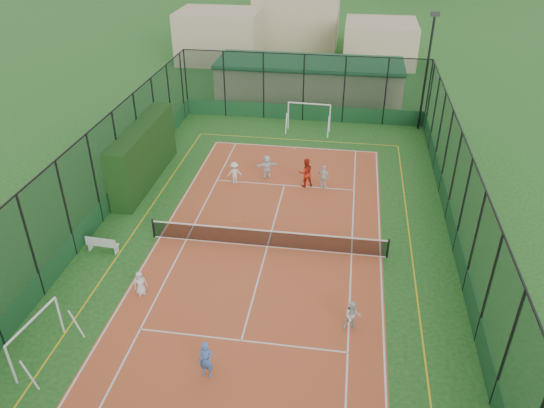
{
  "coord_description": "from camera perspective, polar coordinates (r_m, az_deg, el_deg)",
  "views": [
    {
      "loc": [
        3.45,
        -21.07,
        15.07
      ],
      "look_at": [
        -0.09,
        2.12,
        1.2
      ],
      "focal_mm": 35.0,
      "sensor_mm": 36.0,
      "label": 1
    }
  ],
  "objects": [
    {
      "name": "white_bench",
      "position": [
        26.87,
        -17.76,
        -4.07
      ],
      "size": [
        1.59,
        0.53,
        0.88
      ],
      "primitive_type": null,
      "rotation": [
        0.0,
        0.0,
        -0.06
      ],
      "color": "white",
      "rests_on": "ground"
    },
    {
      "name": "child_far_right",
      "position": [
        31.05,
        5.59,
        2.92
      ],
      "size": [
        0.91,
        0.62,
        1.43
      ],
      "primitive_type": "imported",
      "rotation": [
        0.0,
        0.0,
        2.78
      ],
      "color": "white",
      "rests_on": "court_slab"
    },
    {
      "name": "coach",
      "position": [
        31.08,
        3.65,
        3.39
      ],
      "size": [
        1.05,
        0.94,
        1.77
      ],
      "primitive_type": "imported",
      "rotation": [
        0.0,
        0.0,
        3.52
      ],
      "color": "#B42713",
      "rests_on": "court_slab"
    },
    {
      "name": "child_near_right",
      "position": [
        21.53,
        8.64,
        -11.81
      ],
      "size": [
        0.68,
        0.55,
        1.33
      ],
      "primitive_type": "imported",
      "rotation": [
        0.0,
        0.0,
        0.08
      ],
      "color": "silver",
      "rests_on": "court_slab"
    },
    {
      "name": "child_far_back",
      "position": [
        32.04,
        -0.56,
        4.03
      ],
      "size": [
        1.43,
        0.9,
        1.47
      ],
      "primitive_type": "imported",
      "rotation": [
        0.0,
        0.0,
        3.51
      ],
      "color": "white",
      "rests_on": "court_slab"
    },
    {
      "name": "futsal_goal_near",
      "position": [
        21.9,
        -23.99,
        -13.09
      ],
      "size": [
        2.84,
        1.23,
        1.77
      ],
      "primitive_type": null,
      "rotation": [
        0.0,
        0.0,
        1.41
      ],
      "color": "white",
      "rests_on": "ground"
    },
    {
      "name": "child_near_mid",
      "position": [
        19.69,
        -7.09,
        -16.3
      ],
      "size": [
        0.59,
        0.42,
        1.52
      ],
      "primitive_type": "imported",
      "rotation": [
        0.0,
        0.0,
        -0.11
      ],
      "color": "#4674C7",
      "rests_on": "court_slab"
    },
    {
      "name": "perimeter_fence",
      "position": [
        24.78,
        -0.53,
        0.1
      ],
      "size": [
        18.12,
        34.12,
        5.0
      ],
      "primitive_type": null,
      "color": "black",
      "rests_on": "ground"
    },
    {
      "name": "child_near_left",
      "position": [
        23.65,
        -14.0,
        -8.27
      ],
      "size": [
        0.67,
        0.64,
        1.16
      ],
      "primitive_type": "imported",
      "rotation": [
        0.0,
        0.0,
        0.67
      ],
      "color": "silver",
      "rests_on": "court_slab"
    },
    {
      "name": "tennis_net",
      "position": [
        25.83,
        -0.51,
        -3.66
      ],
      "size": [
        11.67,
        0.12,
        1.06
      ],
      "primitive_type": null,
      "color": "black",
      "rests_on": "ground"
    },
    {
      "name": "ground",
      "position": [
        26.14,
        -0.51,
        -4.62
      ],
      "size": [
        300.0,
        300.0,
        0.0
      ],
      "primitive_type": "plane",
      "color": "#1C4E1A",
      "rests_on": "ground"
    },
    {
      "name": "child_far_left",
      "position": [
        31.49,
        -4.07,
        3.36
      ],
      "size": [
        1.01,
        0.79,
        1.38
      ],
      "primitive_type": "imported",
      "rotation": [
        0.0,
        0.0,
        3.49
      ],
      "color": "silver",
      "rests_on": "court_slab"
    },
    {
      "name": "futsal_goal_far",
      "position": [
        38.87,
        3.98,
        9.31
      ],
      "size": [
        3.17,
        1.06,
        2.02
      ],
      "primitive_type": null,
      "rotation": [
        0.0,
        0.0,
        -0.05
      ],
      "color": "white",
      "rests_on": "ground"
    },
    {
      "name": "floodlight_ne",
      "position": [
        39.57,
        16.25,
        13.35
      ],
      "size": [
        0.6,
        0.26,
        8.25
      ],
      "primitive_type": null,
      "color": "black",
      "rests_on": "ground"
    },
    {
      "name": "clubhouse",
      "position": [
        45.27,
        4.02,
        13.17
      ],
      "size": [
        15.2,
        7.2,
        3.15
      ],
      "primitive_type": null,
      "color": "tan",
      "rests_on": "ground"
    },
    {
      "name": "court_slab",
      "position": [
        26.13,
        -0.51,
        -4.62
      ],
      "size": [
        11.17,
        23.97,
        0.01
      ],
      "primitive_type": "cube",
      "color": "#BD482A",
      "rests_on": "ground"
    },
    {
      "name": "tennis_balls",
      "position": [
        27.48,
        -0.82,
        -2.57
      ],
      "size": [
        3.65,
        1.02,
        0.07
      ],
      "color": "#CCE033",
      "rests_on": "court_slab"
    },
    {
      "name": "hedge_left",
      "position": [
        32.23,
        -13.63,
        5.26
      ],
      "size": [
        1.2,
        7.97,
        3.49
      ],
      "primitive_type": "cube",
      "color": "black",
      "rests_on": "ground"
    }
  ]
}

